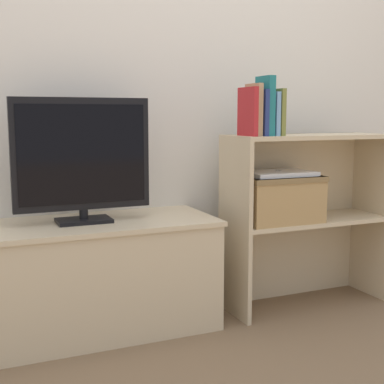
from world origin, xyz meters
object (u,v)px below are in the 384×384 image
at_px(tv, 82,157).
at_px(laptop, 278,173).
at_px(book_crimson, 248,112).
at_px(book_navy, 259,113).
at_px(storage_basket_left, 278,196).
at_px(tv_stand, 86,278).
at_px(book_tan, 254,110).
at_px(book_olive, 276,112).
at_px(book_teal, 265,106).
at_px(book_skyblue, 271,114).

height_order(tv, laptop, tv).
distance_m(book_crimson, book_navy, 0.06).
bearing_deg(laptop, storage_basket_left, 0.00).
relative_size(tv_stand, storage_basket_left, 2.93).
xyz_separation_m(book_crimson, book_navy, (0.06, 0.00, -0.00)).
bearing_deg(tv, book_tan, -9.02).
height_order(book_crimson, storage_basket_left, book_crimson).
bearing_deg(book_olive, book_teal, 180.00).
relative_size(tv, storage_basket_left, 1.49).
xyz_separation_m(tv_stand, book_skyblue, (0.82, -0.12, 0.68)).
distance_m(tv, laptop, 0.89).
bearing_deg(laptop, book_crimson, -169.67).
xyz_separation_m(tv_stand, book_tan, (0.73, -0.12, 0.70)).
bearing_deg(book_crimson, book_olive, 0.00).
bearing_deg(storage_basket_left, laptop, 180.00).
bearing_deg(book_teal, tv, 171.61).
height_order(book_navy, storage_basket_left, book_navy).
height_order(book_navy, book_olive, book_olive).
xyz_separation_m(book_crimson, book_tan, (0.03, 0.00, 0.01)).
xyz_separation_m(tv_stand, storage_basket_left, (0.88, -0.08, 0.30)).
bearing_deg(book_navy, book_teal, 0.00).
xyz_separation_m(tv_stand, book_crimson, (0.70, -0.12, 0.69)).
height_order(tv, book_navy, book_navy).
height_order(tv_stand, book_skyblue, book_skyblue).
xyz_separation_m(tv, book_teal, (0.78, -0.12, 0.21)).
relative_size(book_crimson, book_olive, 1.02).
bearing_deg(book_skyblue, book_teal, 180.00).
distance_m(book_olive, laptop, 0.28).
distance_m(book_tan, book_teal, 0.06).
height_order(tv_stand, book_crimson, book_crimson).
bearing_deg(book_navy, book_tan, 180.00).
bearing_deg(book_skyblue, tv, 171.93).
height_order(book_skyblue, storage_basket_left, book_skyblue).
bearing_deg(book_teal, storage_basket_left, 19.01).
bearing_deg(tv_stand, book_teal, -8.50).
bearing_deg(book_olive, laptop, 40.15).
bearing_deg(book_crimson, book_teal, 0.00).
xyz_separation_m(book_skyblue, storage_basket_left, (0.06, 0.03, -0.38)).
xyz_separation_m(book_tan, book_navy, (0.03, 0.00, -0.01)).
height_order(book_tan, book_olive, book_tan).
bearing_deg(tv, book_olive, -7.82).
relative_size(tv, book_olive, 2.73).
distance_m(tv_stand, book_crimson, 0.99).
xyz_separation_m(book_navy, laptop, (0.12, 0.03, -0.27)).
height_order(tv_stand, storage_basket_left, storage_basket_left).
bearing_deg(book_teal, book_skyblue, 0.00).
xyz_separation_m(tv, book_tan, (0.73, -0.12, 0.19)).
distance_m(book_skyblue, storage_basket_left, 0.38).
bearing_deg(book_navy, tv_stand, 171.19).
height_order(book_tan, book_skyblue, book_tan).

